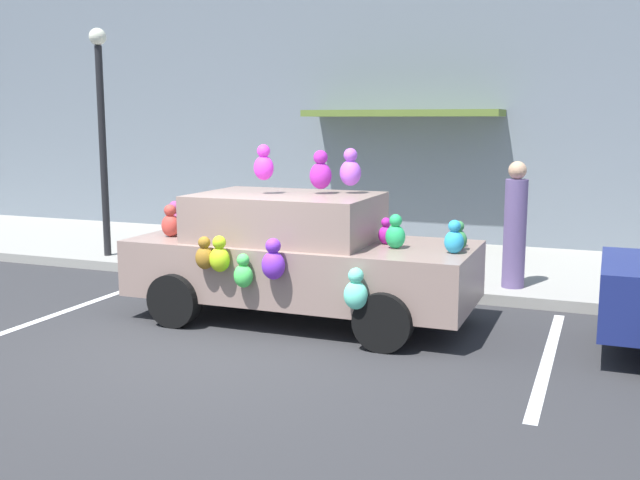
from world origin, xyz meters
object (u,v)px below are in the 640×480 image
(plush_covered_car, at_px, (298,255))
(street_lamp_post, at_px, (101,118))
(teddy_bear_on_sidewalk, at_px, (244,242))
(pedestrian_near_shopfront, at_px, (515,228))

(plush_covered_car, bearing_deg, street_lamp_post, 155.05)
(teddy_bear_on_sidewalk, height_order, pedestrian_near_shopfront, pedestrian_near_shopfront)
(teddy_bear_on_sidewalk, xyz_separation_m, pedestrian_near_shopfront, (4.16, -0.01, 0.45))
(pedestrian_near_shopfront, bearing_deg, teddy_bear_on_sidewalk, 179.81)
(teddy_bear_on_sidewalk, xyz_separation_m, street_lamp_post, (-2.56, -0.07, 1.93))
(teddy_bear_on_sidewalk, distance_m, pedestrian_near_shopfront, 4.19)
(teddy_bear_on_sidewalk, height_order, street_lamp_post, street_lamp_post)
(plush_covered_car, xyz_separation_m, teddy_bear_on_sidewalk, (-1.84, 2.12, -0.28))
(teddy_bear_on_sidewalk, bearing_deg, plush_covered_car, -49.03)
(plush_covered_car, bearing_deg, pedestrian_near_shopfront, 42.20)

